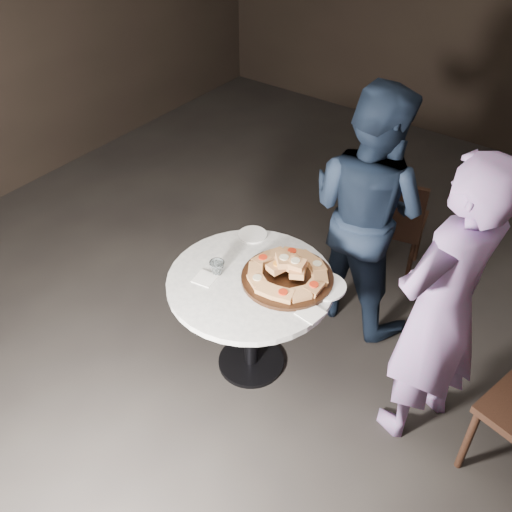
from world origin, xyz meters
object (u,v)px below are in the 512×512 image
Objects in this scene: serving_board at (287,278)px; water_glass at (217,268)px; diner_teal at (441,309)px; table at (251,297)px; chair_far at (394,220)px; focaccia_pile at (288,271)px; diner_navy at (367,210)px.

water_glass is at bearing -151.45° from serving_board.
diner_teal is (1.13, 0.29, 0.11)m from water_glass.
table is 1.29m from chair_far.
chair_far reaches higher than table.
chair_far is at bearing 70.82° from water_glass.
chair_far reaches higher than focaccia_pile.
water_glass is 1.18m from diner_teal.
water_glass is (-0.18, -0.07, 0.17)m from table.
serving_board is at bearing 91.21° from diner_navy.
serving_board is at bearing -61.88° from diner_teal.
serving_board is at bearing 36.36° from table.
diner_teal reaches higher than water_glass.
table is 1.18× the size of chair_far.
water_glass reaches higher than table.
chair_far is 0.50× the size of diner_teal.
focaccia_pile is 0.39m from water_glass.
table is 0.24m from serving_board.
diner_teal is at bearing 110.53° from chair_far.
diner_navy reaches higher than chair_far.
chair_far is at bearing 77.34° from table.
table is at bearing -143.64° from serving_board.
chair_far is (0.28, 1.25, -0.08)m from table.
serving_board is 1.13× the size of focaccia_pile.
focaccia_pile is 0.69m from diner_navy.
water_glass is at bearing 72.89° from diner_navy.
table is 0.88m from diner_navy.
focaccia_pile is 1.17m from chair_far.
diner_navy is (0.26, 0.80, 0.24)m from table.
diner_navy is at bearing 71.94° from table.
serving_board is at bearing 71.14° from chair_far.
serving_board is 0.82m from diner_teal.
diner_teal is (0.80, 0.10, 0.09)m from focaccia_pile.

